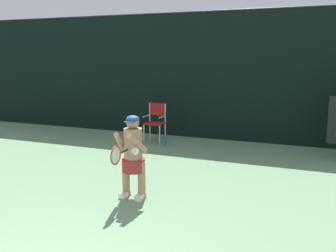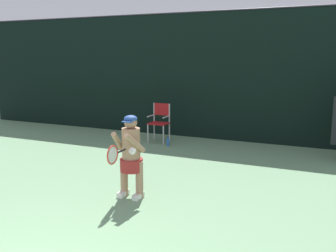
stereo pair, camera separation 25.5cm
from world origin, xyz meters
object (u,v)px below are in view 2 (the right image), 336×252
Objects in this scene: tennis_player at (131,154)px; water_bottle at (168,142)px; tennis_racket at (113,154)px; umpire_chair at (160,120)px.

water_bottle is at bearing 104.57° from tennis_player.
umpire_chair is at bearing 102.08° from tennis_racket.
tennis_racket is at bearing -93.82° from tennis_player.
umpire_chair is 0.78m from water_bottle.
tennis_player is at bearing 81.68° from tennis_racket.
tennis_racket is (0.92, -4.17, 0.75)m from water_bottle.
water_bottle is 0.19× the size of tennis_player.
tennis_racket reaches higher than water_bottle.
umpire_chair is 0.76× the size of tennis_player.
water_bottle is (0.44, -0.41, -0.50)m from umpire_chair.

